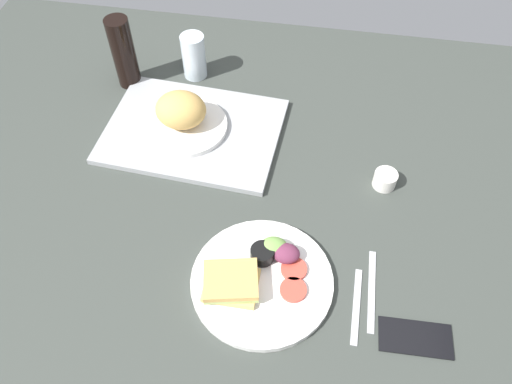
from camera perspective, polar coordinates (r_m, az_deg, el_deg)
ground_plane at (r=120.14cm, az=-1.18°, el=-2.59°), size 190.00×150.00×3.00cm
serving_tray at (r=135.54cm, az=-7.08°, el=6.83°), size 47.08×35.90×1.60cm
bread_plate_near at (r=132.89cm, az=-8.24°, el=8.52°), size 21.48×21.48×10.29cm
plate_with_salad at (r=108.01cm, az=0.36°, el=-9.54°), size 30.06×30.06×5.40cm
drinking_glass at (r=149.49cm, az=-6.99°, el=14.90°), size 6.70×6.70×13.04cm
soda_bottle at (r=147.88cm, az=-14.65°, el=14.88°), size 6.40×6.40×20.64cm
espresso_cup at (r=125.98cm, az=14.28°, el=1.38°), size 5.60×5.60×4.00cm
fork at (r=108.68cm, az=11.22°, el=-12.40°), size 1.72×17.02×0.50cm
knife at (r=110.88cm, az=12.87°, el=-10.71°), size 1.50×19.01×0.50cm
cell_phone at (r=108.56cm, az=17.48°, el=-15.30°), size 14.63×7.66×0.80cm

